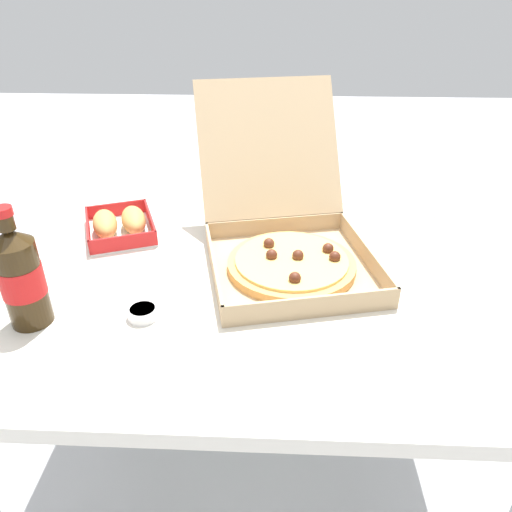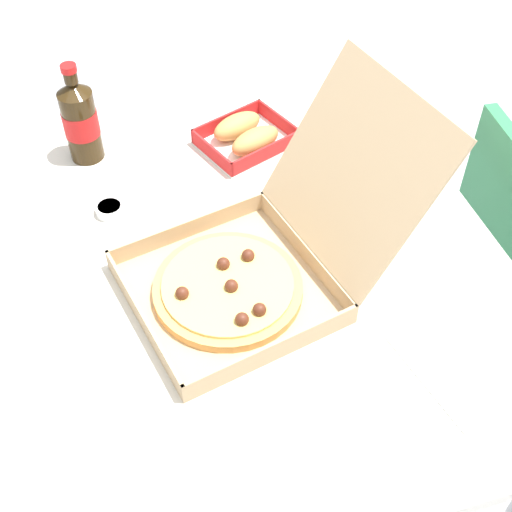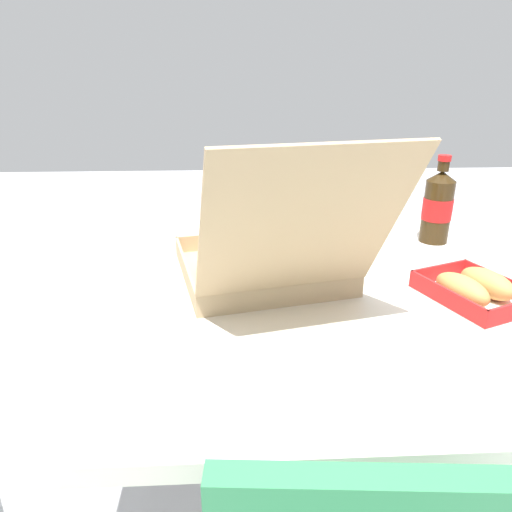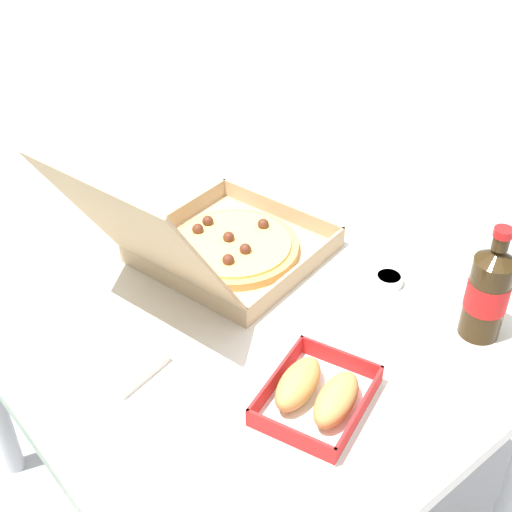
{
  "view_description": "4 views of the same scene",
  "coord_description": "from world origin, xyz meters",
  "px_view_note": "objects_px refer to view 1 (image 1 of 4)",
  "views": [
    {
      "loc": [
        0.04,
        -0.92,
        1.28
      ],
      "look_at": [
        0.0,
        -0.05,
        0.77
      ],
      "focal_mm": 34.2,
      "sensor_mm": 36.0,
      "label": 1
    },
    {
      "loc": [
        0.85,
        -0.23,
        1.69
      ],
      "look_at": [
        0.05,
        0.01,
        0.79
      ],
      "focal_mm": 48.29,
      "sensor_mm": 36.0,
      "label": 2
    },
    {
      "loc": [
        0.13,
        0.88,
        1.15
      ],
      "look_at": [
        0.09,
        -0.02,
        0.79
      ],
      "focal_mm": 32.56,
      "sensor_mm": 36.0,
      "label": 3
    },
    {
      "loc": [
        -0.83,
        0.64,
        1.57
      ],
      "look_at": [
        -0.0,
        -0.04,
        0.78
      ],
      "focal_mm": 47.83,
      "sensor_mm": 36.0,
      "label": 4
    }
  ],
  "objects_px": {
    "cola_bottle": "(21,277)",
    "dipping_sauce_cup": "(143,312)",
    "bread_side_box": "(120,224)",
    "pizza_box_open": "(287,239)",
    "napkin_pile": "(239,199)",
    "chair": "(262,219)",
    "paper_menu": "(386,208)"
  },
  "relations": [
    {
      "from": "cola_bottle",
      "to": "paper_menu",
      "type": "xyz_separation_m",
      "value": [
        0.72,
        0.51,
        -0.09
      ]
    },
    {
      "from": "bread_side_box",
      "to": "paper_menu",
      "type": "relative_size",
      "value": 1.1
    },
    {
      "from": "paper_menu",
      "to": "dipping_sauce_cup",
      "type": "distance_m",
      "value": 0.72
    },
    {
      "from": "pizza_box_open",
      "to": "dipping_sauce_cup",
      "type": "relative_size",
      "value": 10.04
    },
    {
      "from": "dipping_sauce_cup",
      "to": "pizza_box_open",
      "type": "bearing_deg",
      "value": 39.9
    },
    {
      "from": "chair",
      "to": "napkin_pile",
      "type": "distance_m",
      "value": 0.5
    },
    {
      "from": "chair",
      "to": "cola_bottle",
      "type": "height_order",
      "value": "cola_bottle"
    },
    {
      "from": "pizza_box_open",
      "to": "chair",
      "type": "bearing_deg",
      "value": 95.95
    },
    {
      "from": "chair",
      "to": "cola_bottle",
      "type": "distance_m",
      "value": 1.09
    },
    {
      "from": "napkin_pile",
      "to": "dipping_sauce_cup",
      "type": "distance_m",
      "value": 0.53
    },
    {
      "from": "paper_menu",
      "to": "dipping_sauce_cup",
      "type": "relative_size",
      "value": 3.75
    },
    {
      "from": "cola_bottle",
      "to": "napkin_pile",
      "type": "distance_m",
      "value": 0.63
    },
    {
      "from": "paper_menu",
      "to": "cola_bottle",
      "type": "bearing_deg",
      "value": -156.24
    },
    {
      "from": "pizza_box_open",
      "to": "bread_side_box",
      "type": "relative_size",
      "value": 2.43
    },
    {
      "from": "pizza_box_open",
      "to": "dipping_sauce_cup",
      "type": "height_order",
      "value": "pizza_box_open"
    },
    {
      "from": "cola_bottle",
      "to": "dipping_sauce_cup",
      "type": "xyz_separation_m",
      "value": [
        0.2,
        0.02,
        -0.08
      ]
    },
    {
      "from": "chair",
      "to": "cola_bottle",
      "type": "xyz_separation_m",
      "value": [
        -0.38,
        -0.96,
        0.35
      ]
    },
    {
      "from": "pizza_box_open",
      "to": "paper_menu",
      "type": "height_order",
      "value": "pizza_box_open"
    },
    {
      "from": "napkin_pile",
      "to": "cola_bottle",
      "type": "bearing_deg",
      "value": -121.84
    },
    {
      "from": "dipping_sauce_cup",
      "to": "cola_bottle",
      "type": "bearing_deg",
      "value": -174.37
    },
    {
      "from": "cola_bottle",
      "to": "dipping_sauce_cup",
      "type": "relative_size",
      "value": 4.0
    },
    {
      "from": "pizza_box_open",
      "to": "napkin_pile",
      "type": "distance_m",
      "value": 0.32
    },
    {
      "from": "cola_bottle",
      "to": "chair",
      "type": "bearing_deg",
      "value": 68.25
    },
    {
      "from": "bread_side_box",
      "to": "cola_bottle",
      "type": "xyz_separation_m",
      "value": [
        -0.06,
        -0.34,
        0.07
      ]
    },
    {
      "from": "napkin_pile",
      "to": "paper_menu",
      "type": "bearing_deg",
      "value": -2.84
    },
    {
      "from": "bread_side_box",
      "to": "cola_bottle",
      "type": "distance_m",
      "value": 0.35
    },
    {
      "from": "chair",
      "to": "napkin_pile",
      "type": "relative_size",
      "value": 7.55
    },
    {
      "from": "cola_bottle",
      "to": "dipping_sauce_cup",
      "type": "height_order",
      "value": "cola_bottle"
    },
    {
      "from": "chair",
      "to": "bread_side_box",
      "type": "distance_m",
      "value": 0.75
    },
    {
      "from": "paper_menu",
      "to": "dipping_sauce_cup",
      "type": "height_order",
      "value": "dipping_sauce_cup"
    },
    {
      "from": "chair",
      "to": "paper_menu",
      "type": "xyz_separation_m",
      "value": [
        0.34,
        -0.44,
        0.26
      ]
    },
    {
      "from": "bread_side_box",
      "to": "dipping_sauce_cup",
      "type": "bearing_deg",
      "value": -67.5
    }
  ]
}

